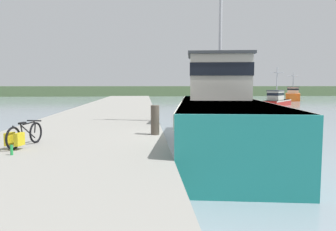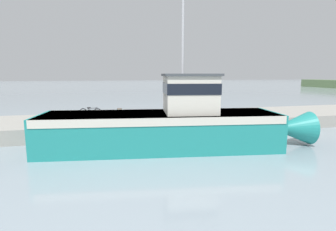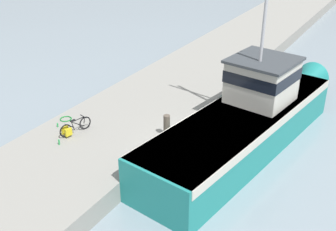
# 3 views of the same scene
# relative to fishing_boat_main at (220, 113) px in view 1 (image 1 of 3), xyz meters

# --- Properties ---
(ground_plane) EXTENTS (320.00, 320.00, 0.00)m
(ground_plane) POSITION_rel_fishing_boat_main_xyz_m (-1.41, -2.74, -1.39)
(ground_plane) COLOR #84939E
(dock_pier) EXTENTS (5.92, 80.00, 0.90)m
(dock_pier) POSITION_rel_fishing_boat_main_xyz_m (-5.53, -2.74, -0.94)
(dock_pier) COLOR gray
(dock_pier) RESTS_ON ground_plane
(far_shoreline) EXTENTS (180.00, 5.00, 2.31)m
(far_shoreline) POSITION_rel_fishing_boat_main_xyz_m (28.59, 63.48, -0.24)
(far_shoreline) COLOR #567047
(far_shoreline) RESTS_ON ground_plane
(fishing_boat_main) EXTENTS (4.98, 14.86, 10.30)m
(fishing_boat_main) POSITION_rel_fishing_boat_main_xyz_m (0.00, 0.00, 0.00)
(fishing_boat_main) COLOR teal
(fishing_boat_main) RESTS_ON ground_plane
(boat_orange_near) EXTENTS (5.96, 7.21, 4.82)m
(boat_orange_near) POSITION_rel_fishing_boat_main_xyz_m (13.08, 25.69, -0.63)
(boat_orange_near) COLOR #AD231E
(boat_orange_near) RESTS_ON ground_plane
(boat_blue_far) EXTENTS (4.54, 7.37, 4.72)m
(boat_blue_far) POSITION_rel_fishing_boat_main_xyz_m (21.51, 39.40, -0.51)
(boat_blue_far) COLOR orange
(boat_blue_far) RESTS_ON ground_plane
(bicycle_touring) EXTENTS (0.67, 1.63, 0.69)m
(bicycle_touring) POSITION_rel_fishing_boat_main_xyz_m (-6.59, -4.69, -0.18)
(bicycle_touring) COLOR black
(bicycle_touring) RESTS_ON dock_pier
(mooring_post) EXTENTS (0.29, 0.29, 1.01)m
(mooring_post) POSITION_rel_fishing_boat_main_xyz_m (-2.88, -2.66, 0.01)
(mooring_post) COLOR #51473D
(mooring_post) RESTS_ON dock_pier
(water_bottle_on_curb) EXTENTS (0.07, 0.07, 0.25)m
(water_bottle_on_curb) POSITION_rel_fishing_boat_main_xyz_m (-6.46, -5.71, -0.37)
(water_bottle_on_curb) COLOR green
(water_bottle_on_curb) RESTS_ON dock_pier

